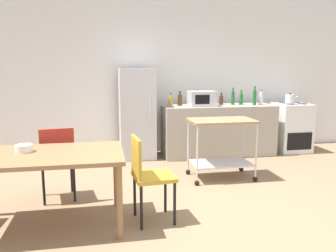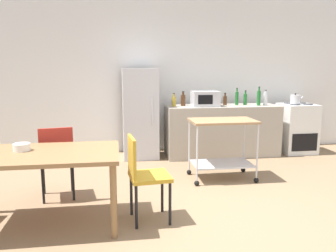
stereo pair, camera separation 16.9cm
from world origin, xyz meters
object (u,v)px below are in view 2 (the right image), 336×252
dining_table (42,160)px  bottle_sparkling_water (174,101)px  bottle_olive_oil (259,98)px  fruit_bowl (22,147)px  stove_oven (297,128)px  bottle_soda (245,99)px  bottle_hot_sauce (225,100)px  chair_red (57,157)px  bottle_sesame_oil (183,100)px  bottle_vinegar (237,98)px  refrigerator (140,113)px  bottle_wine (265,99)px  chair_mustard (143,172)px  kettle (295,99)px  kitchen_cart (222,139)px  microwave (205,99)px

dining_table → bottle_sparkling_water: 3.02m
bottle_olive_oil → fruit_bowl: (-3.45, -2.27, -0.25)m
stove_oven → bottle_soda: (-1.01, 0.03, 0.55)m
bottle_hot_sauce → chair_red: bearing=-145.3°
bottle_sesame_oil → bottle_vinegar: bottle_vinegar is taller
refrigerator → bottle_sesame_oil: (0.75, -0.03, 0.23)m
bottle_wine → fruit_bowl: bearing=-147.5°
bottle_vinegar → fruit_bowl: (-3.09, -2.39, -0.24)m
bottle_wine → stove_oven: bearing=6.7°
chair_mustard → stove_oven: size_ratio=0.97×
bottle_olive_oil → refrigerator: bearing=175.2°
dining_table → bottle_wine: (3.37, 2.38, 0.34)m
bottle_olive_oil → bottle_wine: size_ratio=1.22×
bottle_hot_sauce → kettle: size_ratio=0.91×
fruit_bowl → refrigerator: bearing=61.0°
dining_table → bottle_hot_sauce: size_ratio=6.86×
chair_mustard → bottle_wine: size_ratio=3.27×
bottle_sesame_oil → bottle_olive_oil: size_ratio=0.77×
chair_mustard → kettle: (2.94, 2.42, 0.48)m
bottle_sesame_oil → bottle_wine: 1.47m
bottle_sesame_oil → refrigerator: bearing=177.5°
fruit_bowl → stove_oven: bearing=29.0°
bottle_sparkling_water → bottle_hot_sauce: 0.95m
bottle_hot_sauce → bottle_wine: (0.70, -0.15, 0.03)m
kitchen_cart → chair_red: bearing=-168.3°
chair_red → bottle_olive_oil: size_ratio=2.67×
refrigerator → kitchen_cart: refrigerator is taller
fruit_bowl → microwave: bearing=43.0°
bottle_vinegar → bottle_olive_oil: size_ratio=0.92×
kitchen_cart → bottle_sesame_oil: (-0.30, 1.36, 0.43)m
bottle_wine → fruit_bowl: 4.25m
chair_red → kettle: kettle is taller
bottle_sesame_oil → bottle_olive_oil: (1.34, -0.14, 0.03)m
bottle_olive_oil → bottle_vinegar: bearing=160.8°
microwave → stove_oven: bearing=1.6°
bottle_sparkling_water → bottle_soda: size_ratio=0.88×
chair_mustard → bottle_vinegar: (1.88, 2.55, 0.51)m
bottle_sparkling_water → bottle_sesame_oil: size_ratio=0.90×
dining_table → chair_mustard: size_ratio=1.69×
chair_red → bottle_vinegar: size_ratio=2.91×
kitchen_cart → microwave: microwave is taller
kitchen_cart → bottle_vinegar: 1.57m
bottle_soda → microwave: bearing=-173.7°
microwave → kettle: (1.66, -0.05, -0.03)m
refrigerator → fruit_bowl: refrigerator is taller
bottle_sparkling_water → stove_oven: bearing=0.1°
chair_mustard → bottle_wine: bottle_wine is taller
bottle_sparkling_water → bottle_olive_oil: (1.51, -0.09, 0.05)m
bottle_sparkling_water → microwave: microwave is taller
chair_red → bottle_sparkling_water: size_ratio=3.87×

